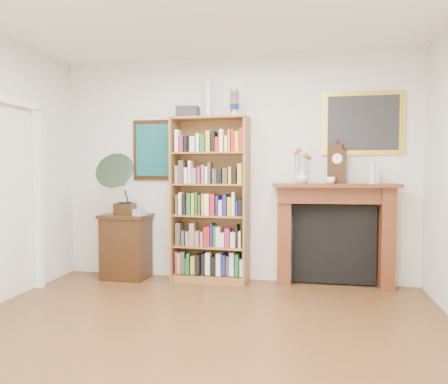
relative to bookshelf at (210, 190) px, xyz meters
name	(u,v)px	position (x,y,z in m)	size (l,w,h in m)	color
room	(176,170)	(0.27, -2.31, 0.26)	(4.51, 5.01, 2.81)	#4F3618
door_casing	(11,182)	(-1.93, -1.11, 0.12)	(0.08, 1.02, 2.17)	white
teal_poster	(155,150)	(-0.78, 0.17, 0.51)	(0.58, 0.04, 0.78)	black
small_picture	(234,93)	(0.27, 0.17, 1.21)	(0.26, 0.04, 0.30)	white
gilt_painting	(363,123)	(1.82, 0.17, 0.81)	(0.95, 0.04, 0.75)	gold
bookshelf	(210,190)	(0.00, 0.00, 0.00)	(0.96, 0.40, 2.35)	brown
side_cabinet	(126,246)	(-1.09, -0.05, -0.73)	(0.60, 0.44, 0.82)	black
fireplace	(334,225)	(1.50, 0.08, -0.41)	(1.48, 0.44, 1.24)	#512712
gramophone	(120,181)	(-1.11, -0.16, 0.12)	(0.51, 0.62, 0.77)	black
cd_stack	(139,213)	(-0.87, -0.16, -0.28)	(0.12, 0.12, 0.08)	#AEADBA
mantel_clock	(337,164)	(1.52, 0.06, 0.32)	(0.22, 0.16, 0.46)	black
flower_vase	(302,177)	(1.12, 0.04, 0.17)	(0.15, 0.15, 0.16)	silver
teacup	(331,180)	(1.45, -0.07, 0.13)	(0.10, 0.10, 0.08)	white
bottle_left	(373,173)	(1.92, 0.02, 0.21)	(0.07, 0.07, 0.24)	silver
bottle_right	(377,175)	(1.98, 0.04, 0.19)	(0.06, 0.06, 0.20)	silver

